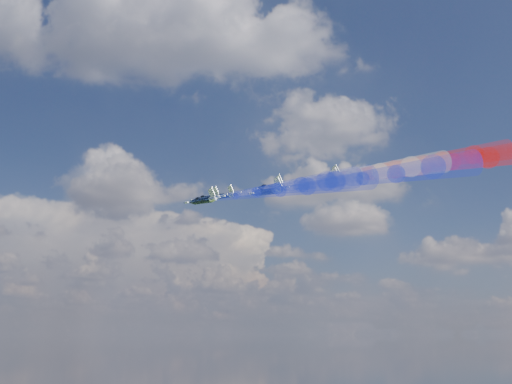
{
  "coord_description": "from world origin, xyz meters",
  "views": [
    {
      "loc": [
        -20.7,
        -144.12,
        115.17
      ],
      "look_at": [
        -18.29,
        3.36,
        150.11
      ],
      "focal_mm": 42.42,
      "sensor_mm": 36.0,
      "label": 1
    }
  ],
  "objects": [
    {
      "name": "trail_inner_left",
      "position": [
        -14.16,
        -20.75,
        145.21
      ],
      "size": [
        30.18,
        41.02,
        10.13
      ],
      "primitive_type": null,
      "rotation": [
        0.11,
        -0.28,
        0.57
      ],
      "color": "#1928D9"
    },
    {
      "name": "jet_outer_left",
      "position": [
        -30.51,
        -10.51,
        144.78
      ],
      "size": [
        15.91,
        16.47,
        7.37
      ],
      "primitive_type": null,
      "rotation": [
        0.11,
        -0.28,
        0.57
      ],
      "color": "black"
    },
    {
      "name": "trail_inner_right",
      "position": [
        1.41,
        -11.64,
        150.16
      ],
      "size": [
        30.18,
        41.02,
        10.13
      ],
      "primitive_type": null,
      "rotation": [
        0.11,
        -0.28,
        0.57
      ],
      "color": "red"
    },
    {
      "name": "jet_rear_left",
      "position": [
        -16.2,
        -16.73,
        145.44
      ],
      "size": [
        15.91,
        16.47,
        7.37
      ],
      "primitive_type": null,
      "rotation": [
        0.11,
        -0.28,
        0.57
      ],
      "color": "black"
    },
    {
      "name": "trail_rear_left",
      "position": [
        -0.01,
        -40.22,
        142.38
      ],
      "size": [
        30.18,
        41.02,
        10.13
      ],
      "primitive_type": null,
      "rotation": [
        0.11,
        -0.28,
        0.57
      ],
      "color": "#1928D9"
    },
    {
      "name": "trail_outer_left",
      "position": [
        -14.33,
        -34.0,
        141.71
      ],
      "size": [
        30.18,
        41.02,
        10.13
      ],
      "primitive_type": null,
      "rotation": [
        0.11,
        -0.28,
        0.57
      ],
      "color": "#1928D9"
    },
    {
      "name": "jet_outer_right",
      "position": [
        -0.17,
        7.17,
        155.03
      ],
      "size": [
        15.91,
        16.47,
        7.37
      ],
      "primitive_type": null,
      "rotation": [
        0.11,
        -0.28,
        0.57
      ],
      "color": "black"
    },
    {
      "name": "jet_inner_left",
      "position": [
        -30.35,
        2.73,
        148.27
      ],
      "size": [
        15.91,
        16.47,
        7.37
      ],
      "primitive_type": null,
      "rotation": [
        0.11,
        -0.28,
        0.57
      ],
      "color": "black"
    },
    {
      "name": "trail_center_third",
      "position": [
        1.2,
        -23.56,
        147.4
      ],
      "size": [
        30.18,
        41.02,
        10.13
      ],
      "primitive_type": null,
      "rotation": [
        0.11,
        -0.28,
        0.57
      ],
      "color": "white"
    },
    {
      "name": "jet_lead",
      "position": [
        -27.09,
        17.54,
        152.31
      ],
      "size": [
        15.91,
        16.47,
        7.37
      ],
      "primitive_type": null,
      "rotation": [
        0.11,
        -0.28,
        0.57
      ],
      "color": "black"
    },
    {
      "name": "jet_rear_right",
      "position": [
        -2.34,
        -5.42,
        150.74
      ],
      "size": [
        15.91,
        16.47,
        7.37
      ],
      "primitive_type": null,
      "rotation": [
        0.11,
        -0.28,
        0.57
      ],
      "color": "black"
    },
    {
      "name": "trail_outer_right",
      "position": [
        16.02,
        -16.31,
        151.96
      ],
      "size": [
        30.18,
        41.02,
        10.13
      ],
      "primitive_type": null,
      "rotation": [
        0.11,
        -0.28,
        0.57
      ],
      "color": "red"
    },
    {
      "name": "jet_center_third",
      "position": [
        -14.98,
        -0.07,
        150.47
      ],
      "size": [
        15.91,
        16.47,
        7.37
      ],
      "primitive_type": null,
      "rotation": [
        0.11,
        -0.28,
        0.57
      ],
      "color": "black"
    },
    {
      "name": "trail_rear_right",
      "position": [
        13.85,
        -28.9,
        147.67
      ],
      "size": [
        30.18,
        41.02,
        10.13
      ],
      "primitive_type": null,
      "rotation": [
        0.11,
        -0.28,
        0.57
      ],
      "color": "red"
    },
    {
      "name": "jet_inner_right",
      "position": [
        -14.77,
        11.84,
        153.22
      ],
      "size": [
        15.91,
        16.47,
        7.37
      ],
      "primitive_type": null,
      "rotation": [
        0.11,
        -0.28,
        0.57
      ],
      "color": "black"
    },
    {
      "name": "trail_lead",
      "position": [
        -10.9,
        -5.94,
        149.25
      ],
      "size": [
        30.18,
        41.02,
        10.13
      ],
      "primitive_type": null,
      "rotation": [
        0.11,
        -0.28,
        0.57
      ],
      "color": "white"
    }
  ]
}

